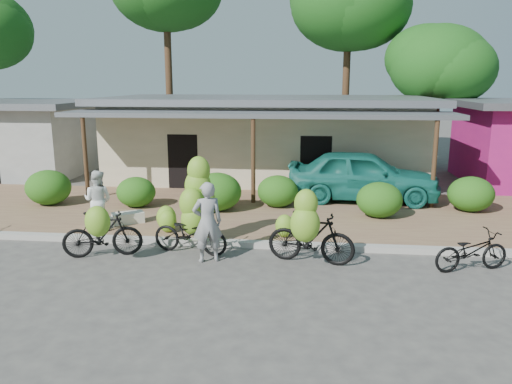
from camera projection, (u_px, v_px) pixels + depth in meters
The scene contains 25 objects.
ground at pixel (219, 277), 10.30m from camera, with size 100.00×100.00×0.00m, color #454340.
sidewalk at pixel (249, 213), 15.14m from camera, with size 60.00×6.00×0.12m, color #92744F.
curb at pixel (234, 244), 12.23m from camera, with size 60.00×0.25×0.15m, color #A8A399.
shop_main at pixel (267, 137), 20.54m from camera, with size 13.00×8.50×3.35m.
shop_grey at pixel (17, 136), 21.80m from camera, with size 7.00×6.00×3.15m.
tree_center_right at pixel (345, 2), 24.38m from camera, with size 5.77×5.70×9.94m.
tree_near_right at pixel (434, 62), 22.65m from camera, with size 4.64×4.47×6.53m.
hedge_0 at pixel (48, 187), 15.81m from camera, with size 1.43×1.28×1.11m, color #185112.
hedge_1 at pixel (136, 192), 15.53m from camera, with size 1.21×1.09×0.95m, color #185112.
hedge_2 at pixel (217, 192), 15.08m from camera, with size 1.49×1.34×1.16m, color #185112.
hedge_3 at pixel (278, 191), 15.55m from camera, with size 1.27×1.14×0.99m, color #185112.
hedge_4 at pixel (379, 200), 14.35m from camera, with size 1.31×1.18×1.02m, color #185112.
hedge_5 at pixel (471, 194), 15.00m from camera, with size 1.36×1.22×1.06m, color #185112.
bike_left at pixel (102, 232), 11.32m from camera, with size 1.87×1.36×1.37m.
bike_center at pixel (195, 215), 11.84m from camera, with size 1.94×1.36×2.23m.
bike_right at pixel (310, 233), 10.85m from camera, with size 2.02×1.37×1.81m.
bike_far_right at pixel (471, 251), 10.59m from camera, with size 1.78×1.08×0.88m.
loose_banana_a at pixel (166, 218), 13.14m from camera, with size 0.52×0.45×0.65m, color #83A82A.
loose_banana_b at pixel (168, 221), 12.94m from camera, with size 0.48×0.41×0.60m, color #83A82A.
loose_banana_c at pixel (285, 226), 12.53m from camera, with size 0.47×0.40×0.59m, color #83A82A.
sack_near at pixel (128, 218), 13.81m from camera, with size 0.85×0.40×0.30m, color white.
sack_far at pixel (101, 221), 13.51m from camera, with size 0.75×0.38×0.28m, color white.
vendor at pixel (207, 222), 11.04m from camera, with size 0.67×0.44×1.83m, color gray.
bystander at pixel (98, 200), 13.09m from camera, with size 0.77×0.60×1.59m, color white.
teal_van at pixel (363, 175), 16.32m from camera, with size 1.98×4.91×1.67m, color #186E61.
Camera 1 is at (1.82, -9.53, 3.96)m, focal length 35.00 mm.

